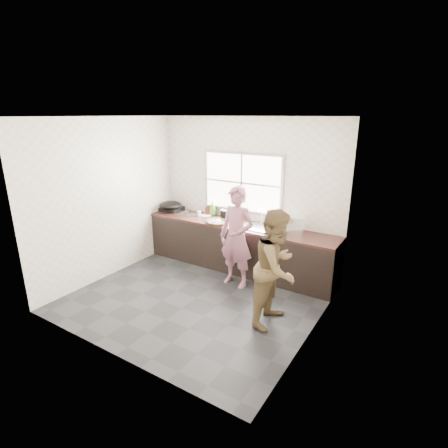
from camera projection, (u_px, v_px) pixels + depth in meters
The scene contains 30 objects.
floor at pixel (196, 298), 5.43m from camera, with size 3.60×3.20×0.01m, color #27272A.
ceiling at pixel (192, 116), 4.61m from camera, with size 3.60×3.20×0.01m, color silver.
wall_back at pixel (247, 194), 6.32m from camera, with size 3.60×0.01×2.70m, color beige.
wall_left at pixel (109, 199), 5.94m from camera, with size 0.01×3.20×2.70m, color beige.
wall_right at pixel (317, 237), 4.11m from camera, with size 0.01×3.20×2.70m, color beige.
wall_front at pixel (104, 250), 3.73m from camera, with size 3.60×0.01×2.70m, color beige.
cabinet at pixel (238, 248), 6.35m from camera, with size 3.60×0.62×0.82m, color black.
countertop at pixel (238, 225), 6.22m from camera, with size 3.60×0.64×0.04m, color #3C1E18.
sink at pixel (256, 227), 6.03m from camera, with size 0.55×0.45×0.02m, color silver.
faucet at pixel (261, 216), 6.15m from camera, with size 0.02×0.02×0.30m, color silver.
window_frame at pixel (242, 183), 6.30m from camera, with size 1.60×0.05×1.10m, color #9EA0A5.
window_glazing at pixel (242, 183), 6.28m from camera, with size 1.50×0.01×1.00m, color white.
woman at pixel (237, 240), 5.64m from camera, with size 0.57×0.37×1.56m, color #A46273.
person_side at pixel (276, 268), 4.60m from camera, with size 0.78×0.60×1.59m, color brown.
cutting_board at pixel (218, 222), 6.27m from camera, with size 0.45×0.45×0.04m, color black.
cleaver at pixel (222, 220), 6.29m from camera, with size 0.21×0.10×0.01m, color #B0B3B7.
bowl_mince at pixel (215, 223), 6.21m from camera, with size 0.20×0.20×0.05m, color silver.
bowl_crabs at pixel (272, 231), 5.72m from camera, with size 0.21×0.21×0.07m, color silver.
bowl_held at pixel (274, 229), 5.83m from camera, with size 0.19×0.19×0.06m, color white.
black_pot at pixel (227, 214), 6.51m from camera, with size 0.24×0.24×0.17m, color black.
plate_food at pixel (206, 215), 6.71m from camera, with size 0.21×0.21×0.02m, color silver.
bottle_green at pixel (213, 207), 6.71m from camera, with size 0.12×0.12×0.31m, color #498A2D.
bottle_brown_tall at pixel (208, 210), 6.78m from camera, with size 0.09×0.09×0.20m, color #411F10.
bottle_brown_short at pixel (227, 214), 6.56m from camera, with size 0.12×0.12×0.16m, color #502814.
glass_jar at pixel (199, 214), 6.68m from camera, with size 0.07×0.07×0.10m, color silver.
burner at pixel (171, 208), 7.13m from camera, with size 0.43×0.43×0.06m, color black.
wok at pixel (171, 205), 6.92m from camera, with size 0.44×0.44×0.16m, color black.
dish_rack at pixel (290, 224), 5.71m from camera, with size 0.39×0.27×0.29m, color white.
pot_lid_left at pixel (182, 212), 6.94m from camera, with size 0.28×0.28×0.01m, color silver.
pot_lid_right at pixel (191, 215), 6.76m from camera, with size 0.24×0.24×0.01m, color #A4A7AA.
Camera 1 is at (2.93, -3.86, 2.73)m, focal length 28.00 mm.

